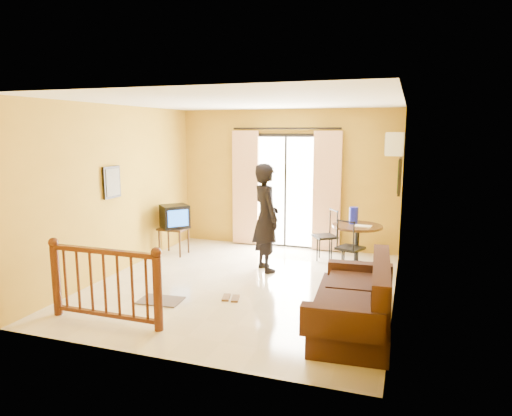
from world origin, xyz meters
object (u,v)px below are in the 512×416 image
(television, at_px, (175,216))
(dining_table, at_px, (357,234))
(standing_person, at_px, (266,218))
(sofa, at_px, (357,305))
(coffee_table, at_px, (365,281))

(television, distance_m, dining_table, 3.44)
(standing_person, bearing_deg, television, 38.89)
(dining_table, bearing_deg, sofa, -83.51)
(television, bearing_deg, coffee_table, -64.11)
(coffee_table, distance_m, standing_person, 2.06)
(coffee_table, relative_size, standing_person, 0.49)
(dining_table, distance_m, coffee_table, 1.70)
(sofa, bearing_deg, dining_table, 92.76)
(sofa, height_order, standing_person, standing_person)
(coffee_table, height_order, sofa, sofa)
(coffee_table, distance_m, sofa, 1.12)
(dining_table, xyz_separation_m, sofa, (0.31, -2.76, -0.25))
(television, relative_size, sofa, 0.35)
(television, height_order, dining_table, television)
(dining_table, bearing_deg, coffee_table, -79.43)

